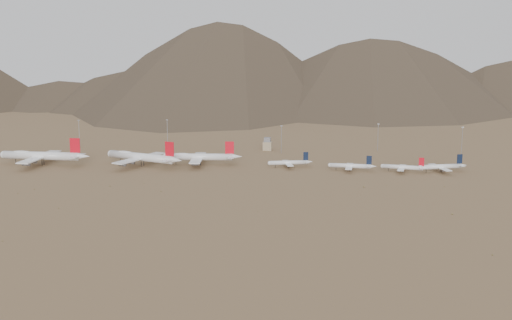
# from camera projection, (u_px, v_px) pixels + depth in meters

# --- Properties ---
(ground) EXTENTS (3000.00, 3000.00, 0.00)m
(ground) POSITION_uv_depth(u_px,v_px,m) (209.00, 175.00, 490.61)
(ground) COLOR #916F4B
(ground) RESTS_ON ground
(mountain_ridge) EXTENTS (4400.00, 1000.00, 300.00)m
(mountain_ridge) POSITION_uv_depth(u_px,v_px,m) (300.00, 17.00, 1338.55)
(mountain_ridge) COLOR #4F3E2F
(mountain_ridge) RESTS_ON ground
(widebody_west) EXTENTS (78.28, 59.77, 23.25)m
(widebody_west) POSITION_uv_depth(u_px,v_px,m) (41.00, 156.00, 529.35)
(widebody_west) COLOR white
(widebody_west) RESTS_ON ground
(widebody_centre) EXTENTS (71.98, 57.52, 22.42)m
(widebody_centre) POSITION_uv_depth(u_px,v_px,m) (141.00, 157.00, 525.03)
(widebody_centre) COLOR white
(widebody_centre) RESTS_ON ground
(widebody_east) EXTENTS (66.06, 51.26, 19.67)m
(widebody_east) POSITION_uv_depth(u_px,v_px,m) (199.00, 157.00, 530.78)
(widebody_east) COLOR white
(widebody_east) RESTS_ON ground
(narrowbody_a) EXTENTS (36.37, 26.91, 12.30)m
(narrowbody_a) POSITION_uv_depth(u_px,v_px,m) (290.00, 163.00, 520.89)
(narrowbody_a) COLOR white
(narrowbody_a) RESTS_ON ground
(narrowbody_b) EXTENTS (38.22, 27.42, 12.60)m
(narrowbody_b) POSITION_uv_depth(u_px,v_px,m) (351.00, 166.00, 506.72)
(narrowbody_b) COLOR white
(narrowbody_b) RESTS_ON ground
(narrowbody_c) EXTENTS (36.96, 26.93, 12.27)m
(narrowbody_c) POSITION_uv_depth(u_px,v_px,m) (404.00, 167.00, 501.66)
(narrowbody_c) COLOR white
(narrowbody_c) RESTS_ON ground
(narrowbody_d) EXTENTS (39.79, 29.73, 13.71)m
(narrowbody_d) POSITION_uv_depth(u_px,v_px,m) (442.00, 167.00, 501.86)
(narrowbody_d) COLOR white
(narrowbody_d) RESTS_ON ground
(control_tower) EXTENTS (8.00, 8.00, 12.00)m
(control_tower) POSITION_uv_depth(u_px,v_px,m) (267.00, 145.00, 602.16)
(control_tower) COLOR tan
(control_tower) RESTS_ON ground
(mast_far_west) EXTENTS (2.00, 0.60, 25.70)m
(mast_far_west) POSITION_uv_depth(u_px,v_px,m) (79.00, 132.00, 624.18)
(mast_far_west) COLOR gray
(mast_far_west) RESTS_ON ground
(mast_west) EXTENTS (2.00, 0.60, 25.70)m
(mast_west) POSITION_uv_depth(u_px,v_px,m) (167.00, 131.00, 627.23)
(mast_west) COLOR gray
(mast_west) RESTS_ON ground
(mast_centre) EXTENTS (2.00, 0.60, 25.70)m
(mast_centre) POSITION_uv_depth(u_px,v_px,m) (281.00, 138.00, 583.95)
(mast_centre) COLOR gray
(mast_centre) RESTS_ON ground
(mast_east) EXTENTS (2.00, 0.60, 25.70)m
(mast_east) POSITION_uv_depth(u_px,v_px,m) (378.00, 136.00, 597.07)
(mast_east) COLOR gray
(mast_east) RESTS_ON ground
(mast_far_east) EXTENTS (2.00, 0.60, 25.70)m
(mast_far_east) POSITION_uv_depth(u_px,v_px,m) (462.00, 140.00, 574.46)
(mast_far_east) COLOR gray
(mast_far_east) RESTS_ON ground
(desert_scrub) EXTENTS (448.00, 166.28, 0.79)m
(desert_scrub) POSITION_uv_depth(u_px,v_px,m) (159.00, 198.00, 419.17)
(desert_scrub) COLOR olive
(desert_scrub) RESTS_ON ground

